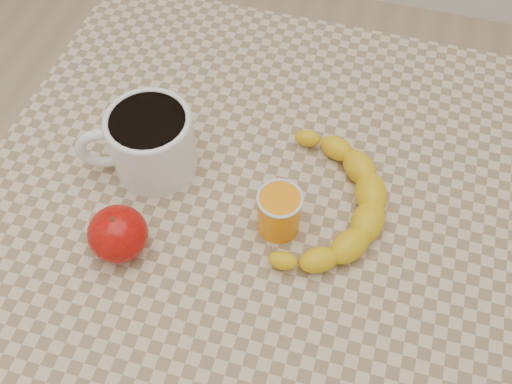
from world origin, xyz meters
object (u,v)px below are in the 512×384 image
(coffee_mug, at_px, (149,141))
(apple, at_px, (118,234))
(orange_juice_glass, at_px, (279,212))
(banana, at_px, (326,202))
(table, at_px, (256,231))

(coffee_mug, relative_size, apple, 1.94)
(orange_juice_glass, distance_m, banana, 0.07)
(coffee_mug, xyz_separation_m, apple, (0.01, -0.14, -0.02))
(banana, bearing_deg, table, -169.17)
(coffee_mug, distance_m, apple, 0.14)
(coffee_mug, bearing_deg, table, -6.55)
(table, height_order, apple, apple)
(coffee_mug, xyz_separation_m, banana, (0.26, -0.01, -0.03))
(table, distance_m, coffee_mug, 0.21)
(banana, bearing_deg, orange_juice_glass, -137.97)
(apple, bearing_deg, orange_juice_glass, 25.13)
(table, height_order, banana, banana)
(apple, bearing_deg, banana, 27.93)
(table, height_order, orange_juice_glass, orange_juice_glass)
(coffee_mug, bearing_deg, banana, -2.12)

